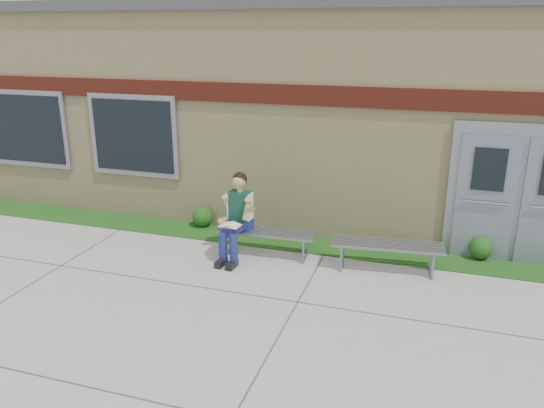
% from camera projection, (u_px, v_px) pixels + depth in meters
% --- Properties ---
extents(ground, '(80.00, 80.00, 0.00)m').
position_uv_depth(ground, '(219.00, 308.00, 7.33)').
color(ground, '#9E9E99').
rests_on(ground, ground).
extents(grass_strip, '(16.00, 0.80, 0.02)m').
position_uv_depth(grass_strip, '(275.00, 240.00, 9.68)').
color(grass_strip, '#124614').
rests_on(grass_strip, ground).
extents(school_building, '(16.20, 6.22, 4.20)m').
position_uv_depth(school_building, '(319.00, 102.00, 12.09)').
color(school_building, beige).
rests_on(school_building, ground).
extents(bench_left, '(1.69, 0.53, 0.43)m').
position_uv_depth(bench_left, '(267.00, 236.00, 8.98)').
color(bench_left, slate).
rests_on(bench_left, ground).
extents(bench_right, '(1.79, 0.67, 0.46)m').
position_uv_depth(bench_right, '(387.00, 250.00, 8.40)').
color(bench_right, slate).
rests_on(bench_right, ground).
extents(girl, '(0.54, 0.92, 1.44)m').
position_uv_depth(girl, '(237.00, 216.00, 8.79)').
color(girl, navy).
rests_on(girl, ground).
extents(shrub_mid, '(0.39, 0.39, 0.39)m').
position_uv_depth(shrub_mid, '(203.00, 216.00, 10.29)').
color(shrub_mid, '#124614').
rests_on(shrub_mid, grass_strip).
extents(shrub_east, '(0.38, 0.38, 0.38)m').
position_uv_depth(shrub_east, '(481.00, 248.00, 8.83)').
color(shrub_east, '#124614').
rests_on(shrub_east, grass_strip).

